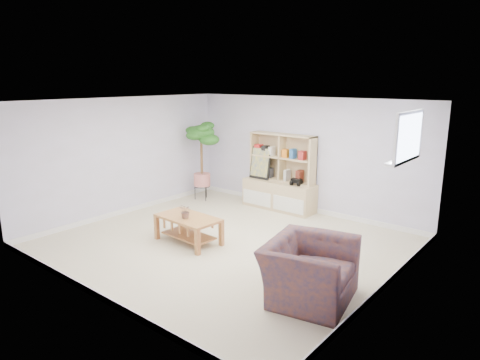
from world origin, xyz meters
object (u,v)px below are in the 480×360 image
Objects in this scene: floor_tree at (202,161)px; armchair at (309,267)px; coffee_table at (188,229)px; storage_unit at (279,172)px.

floor_tree reaches higher than armchair.
coffee_table is at bearing 70.34° from armchair.
storage_unit is 1.44× the size of coffee_table.
floor_tree reaches higher than storage_unit.
storage_unit is at bearing 90.72° from coffee_table.
storage_unit is at bearing 28.50° from armchair.
armchair is at bearing -29.96° from floor_tree.
armchair is at bearing -5.58° from coffee_table.
storage_unit reaches higher than coffee_table.
floor_tree reaches higher than coffee_table.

